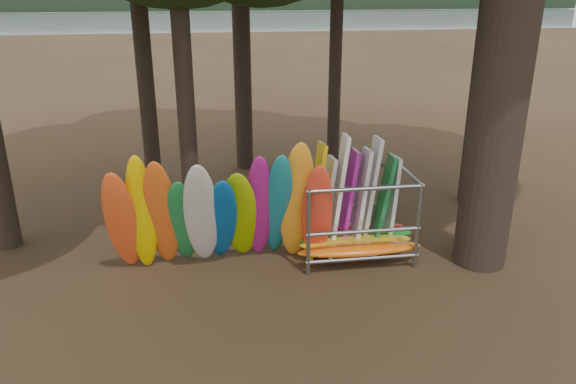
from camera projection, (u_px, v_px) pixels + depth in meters
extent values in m
plane|color=#47331E|center=(273.00, 279.00, 11.96)|extent=(120.00, 120.00, 0.00)
plane|color=gray|center=(212.00, 32.00, 67.44)|extent=(160.00, 160.00, 0.00)
cube|color=black|center=(206.00, 0.00, 112.96)|extent=(160.00, 4.00, 4.00)
cylinder|color=black|center=(337.00, 1.00, 16.83)|extent=(0.40, 0.40, 10.74)
cylinder|color=black|center=(180.00, 25.00, 12.22)|extent=(0.42, 0.42, 10.13)
ellipsoid|color=#E04A1B|center=(122.00, 222.00, 11.61)|extent=(0.74, 1.44, 2.70)
ellipsoid|color=#DFB600|center=(142.00, 214.00, 11.64)|extent=(0.65, 1.17, 2.93)
ellipsoid|color=#D85618|center=(162.00, 215.00, 11.71)|extent=(0.72, 1.48, 2.87)
ellipsoid|color=#1C7537|center=(183.00, 223.00, 11.92)|extent=(0.67, 1.49, 2.42)
ellipsoid|color=beige|center=(201.00, 216.00, 11.63)|extent=(0.75, 1.83, 2.90)
ellipsoid|color=#0A4D96|center=(221.00, 221.00, 11.93)|extent=(0.76, 1.75, 2.49)
ellipsoid|color=#83A708|center=(240.00, 216.00, 12.08)|extent=(0.94, 1.60, 2.54)
ellipsoid|color=#96176F|center=(259.00, 209.00, 12.04)|extent=(0.65, 1.54, 2.88)
ellipsoid|color=#15717E|center=(278.00, 207.00, 12.10)|extent=(0.62, 1.76, 2.94)
ellipsoid|color=orange|center=(297.00, 203.00, 12.08)|extent=(0.76, 1.25, 3.07)
ellipsoid|color=red|center=(317.00, 215.00, 12.03)|extent=(0.78, 1.20, 2.62)
ellipsoid|color=orange|center=(360.00, 249.00, 12.36)|extent=(2.81, 0.55, 0.24)
ellipsoid|color=#BC9619|center=(356.00, 242.00, 12.70)|extent=(2.62, 0.55, 0.24)
ellipsoid|color=#1A781E|center=(352.00, 236.00, 12.99)|extent=(2.89, 0.55, 0.24)
ellipsoid|color=red|center=(348.00, 230.00, 13.33)|extent=(2.78, 0.55, 0.24)
cube|color=yellow|center=(315.00, 202.00, 12.52)|extent=(0.45, 0.79, 2.69)
cube|color=silver|center=(325.00, 207.00, 12.77)|extent=(0.47, 0.77, 2.31)
cube|color=white|center=(337.00, 197.00, 12.59)|extent=(0.49, 0.78, 2.84)
cube|color=#A01A8F|center=(347.00, 203.00, 12.77)|extent=(0.45, 0.76, 2.47)
cube|color=silver|center=(360.00, 204.00, 12.66)|extent=(0.42, 0.77, 2.52)
cube|color=silver|center=(369.00, 196.00, 12.84)|extent=(0.48, 0.78, 2.72)
cube|color=#176B31|center=(381.00, 205.00, 12.77)|extent=(0.58, 0.73, 2.36)
cube|color=white|center=(390.00, 204.00, 12.99)|extent=(0.34, 0.77, 2.26)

